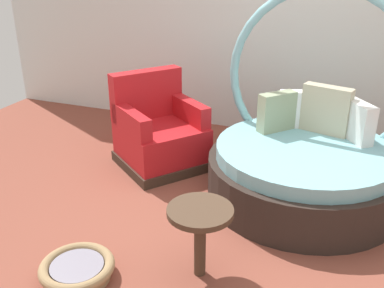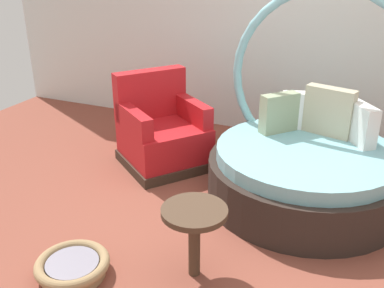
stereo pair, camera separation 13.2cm
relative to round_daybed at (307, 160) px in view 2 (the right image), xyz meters
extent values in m
cube|color=brown|center=(-0.34, -0.76, -0.38)|extent=(8.00, 8.00, 0.02)
cube|color=silver|center=(-0.34, 1.46, 1.20)|extent=(8.00, 0.12, 3.14)
cylinder|color=#2D231E|center=(0.00, -0.08, -0.17)|extent=(1.68, 1.68, 0.39)
cylinder|color=#7AB7C1|center=(0.00, -0.08, 0.09)|extent=(1.54, 1.54, 0.12)
torus|color=#7AB7C1|center=(0.00, 0.39, 0.62)|extent=(1.67, 0.08, 1.67)
cube|color=white|center=(0.39, 0.21, 0.32)|extent=(0.30, 0.35, 0.35)
cube|color=#BCB293|center=(0.10, 0.31, 0.37)|extent=(0.45, 0.23, 0.44)
cube|color=white|center=(-0.15, 0.37, 0.32)|extent=(0.37, 0.23, 0.35)
cube|color=#93A37F|center=(-0.32, 0.20, 0.33)|extent=(0.33, 0.35, 0.36)
cube|color=#38281E|center=(-1.45, 0.08, -0.32)|extent=(1.12, 1.12, 0.10)
cube|color=red|center=(-1.45, 0.08, -0.10)|extent=(1.07, 1.07, 0.34)
cube|color=red|center=(-1.70, 0.26, 0.32)|extent=(0.59, 0.70, 0.50)
cube|color=red|center=(-1.64, -0.18, 0.18)|extent=(0.62, 0.51, 0.22)
cube|color=red|center=(-1.26, 0.33, 0.18)|extent=(0.62, 0.51, 0.22)
cylinder|color=#9E7F56|center=(-1.25, -1.72, -0.34)|extent=(0.44, 0.44, 0.06)
torus|color=#9E7F56|center=(-1.25, -1.72, -0.27)|extent=(0.51, 0.51, 0.07)
cylinder|color=gray|center=(-1.25, -1.72, -0.28)|extent=(0.36, 0.36, 0.05)
cylinder|color=#473323|center=(-0.49, -1.36, -0.13)|extent=(0.08, 0.08, 0.48)
cylinder|color=#473323|center=(-0.49, -1.36, 0.13)|extent=(0.44, 0.44, 0.04)
camera|label=1|loc=(0.35, -3.66, 1.68)|focal=41.20mm
camera|label=2|loc=(0.47, -3.61, 1.68)|focal=41.20mm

